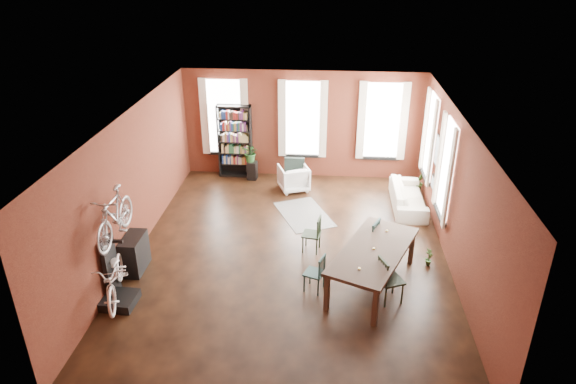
# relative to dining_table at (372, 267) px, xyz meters

# --- Properties ---
(room) EXTENTS (9.00, 9.04, 3.22)m
(room) POSITION_rel_dining_table_xyz_m (-1.51, 1.67, 1.71)
(room) COLOR black
(room) RESTS_ON ground
(dining_table) EXTENTS (2.06, 2.77, 0.86)m
(dining_table) POSITION_rel_dining_table_xyz_m (0.00, 0.00, 0.00)
(dining_table) COLOR #453429
(dining_table) RESTS_ON ground
(dining_chair_a) EXTENTS (0.48, 0.48, 0.81)m
(dining_chair_a) POSITION_rel_dining_table_xyz_m (-1.17, -0.26, -0.02)
(dining_chair_a) COLOR #1A3A38
(dining_chair_a) RESTS_ON ground
(dining_chair_b) EXTENTS (0.46, 0.46, 0.86)m
(dining_chair_b) POSITION_rel_dining_table_xyz_m (-1.30, 1.24, -0.00)
(dining_chair_b) COLOR black
(dining_chair_b) RESTS_ON ground
(dining_chair_c) EXTENTS (0.58, 0.58, 0.96)m
(dining_chair_c) POSITION_rel_dining_table_xyz_m (0.32, -0.47, 0.05)
(dining_chair_c) COLOR black
(dining_chair_c) RESTS_ON ground
(dining_chair_d) EXTENTS (0.62, 0.62, 1.01)m
(dining_chair_d) POSITION_rel_dining_table_xyz_m (0.29, 0.80, 0.07)
(dining_chair_d) COLOR #163131
(dining_chair_d) RESTS_ON ground
(bookshelf) EXTENTS (1.00, 0.32, 2.20)m
(bookshelf) POSITION_rel_dining_table_xyz_m (-3.76, 5.35, 0.67)
(bookshelf) COLOR black
(bookshelf) RESTS_ON ground
(white_armchair) EXTENTS (0.99, 0.96, 0.81)m
(white_armchair) POSITION_rel_dining_table_xyz_m (-1.94, 4.47, -0.03)
(white_armchair) COLOR white
(white_armchair) RESTS_ON ground
(cream_sofa) EXTENTS (0.61, 2.08, 0.81)m
(cream_sofa) POSITION_rel_dining_table_xyz_m (1.19, 3.65, -0.02)
(cream_sofa) COLOR beige
(cream_sofa) RESTS_ON ground
(striped_rug) EXTENTS (1.74, 2.07, 0.01)m
(striped_rug) POSITION_rel_dining_table_xyz_m (-1.56, 2.96, -0.42)
(striped_rug) COLOR black
(striped_rug) RESTS_ON ground
(bike_trainer) EXTENTS (0.65, 0.65, 0.18)m
(bike_trainer) POSITION_rel_dining_table_xyz_m (-4.94, -1.06, -0.34)
(bike_trainer) COLOR black
(bike_trainer) RESTS_ON ground
(bike_wall_rack) EXTENTS (0.16, 0.60, 1.30)m
(bike_wall_rack) POSITION_rel_dining_table_xyz_m (-5.16, -0.75, 0.22)
(bike_wall_rack) COLOR black
(bike_wall_rack) RESTS_ON ground
(console_table) EXTENTS (0.40, 0.80, 0.80)m
(console_table) POSITION_rel_dining_table_xyz_m (-5.04, 0.15, -0.03)
(console_table) COLOR black
(console_table) RESTS_ON ground
(plant_stand) EXTENTS (0.31, 0.31, 0.55)m
(plant_stand) POSITION_rel_dining_table_xyz_m (-3.23, 5.11, -0.15)
(plant_stand) COLOR black
(plant_stand) RESTS_ON ground
(plant_by_sofa) EXTENTS (0.47, 0.70, 0.29)m
(plant_by_sofa) POSITION_rel_dining_table_xyz_m (1.61, 4.58, -0.29)
(plant_by_sofa) COLOR #2D5522
(plant_by_sofa) RESTS_ON ground
(plant_small) EXTENTS (0.47, 0.42, 0.15)m
(plant_small) POSITION_rel_dining_table_xyz_m (1.29, 0.84, -0.35)
(plant_small) COLOR #315823
(plant_small) RESTS_ON ground
(bicycle_floor) EXTENTS (0.81, 1.03, 1.72)m
(bicycle_floor) POSITION_rel_dining_table_xyz_m (-4.95, -1.05, 0.61)
(bicycle_floor) COLOR white
(bicycle_floor) RESTS_ON bike_trainer
(bicycle_hung) EXTENTS (0.47, 1.00, 1.66)m
(bicycle_hung) POSITION_rel_dining_table_xyz_m (-4.91, -0.75, 1.70)
(bicycle_hung) COLOR #A5A8AD
(bicycle_hung) RESTS_ON bike_wall_rack
(plant_on_stand) EXTENTS (0.67, 0.70, 0.43)m
(plant_on_stand) POSITION_rel_dining_table_xyz_m (-3.26, 5.14, 0.34)
(plant_on_stand) COLOR #275F26
(plant_on_stand) RESTS_ON plant_stand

